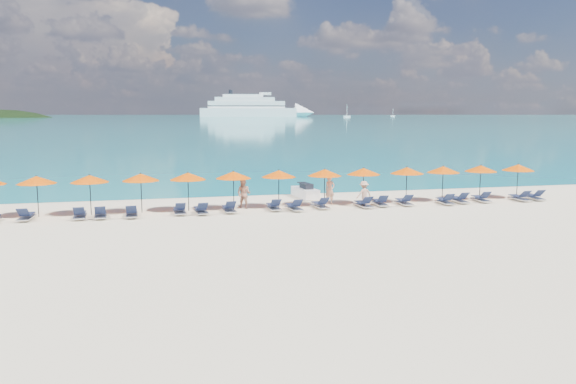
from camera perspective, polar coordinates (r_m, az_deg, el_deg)
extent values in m
plane|color=beige|center=(28.84, 1.37, -3.19)|extent=(1400.00, 1400.00, 0.00)
cube|color=#1FA9B2|center=(687.41, -12.78, 7.49)|extent=(1600.00, 1300.00, 0.01)
ellipsoid|color=black|center=(605.84, -26.92, 3.43)|extent=(162.00, 126.00, 85.50)
cube|color=white|center=(622.81, -4.07, 8.06)|extent=(106.02, 30.88, 9.50)
cone|color=white|center=(628.83, 1.71, 8.08)|extent=(23.17, 23.17, 20.91)
cube|color=white|center=(622.77, -4.25, 8.85)|extent=(84.92, 25.65, 7.60)
cube|color=white|center=(622.79, -4.44, 9.37)|extent=(66.01, 21.60, 4.75)
cube|color=white|center=(622.81, -4.62, 9.72)|extent=(44.92, 16.37, 3.33)
cube|color=black|center=(622.76, -4.25, 8.71)|extent=(85.98, 25.96, 0.86)
cube|color=black|center=(622.80, -4.25, 9.02)|extent=(83.86, 25.34, 0.86)
cylinder|color=black|center=(622.58, -5.85, 10.05)|extent=(4.18, 4.18, 5.23)
cube|color=white|center=(561.46, 6.00, 7.63)|extent=(6.76, 2.25, 1.80)
cylinder|color=white|center=(561.44, 6.01, 8.23)|extent=(0.41, 0.41, 11.27)
cube|color=white|center=(673.86, 10.60, 7.61)|extent=(5.29, 1.76, 1.41)
cylinder|color=white|center=(673.84, 10.61, 8.00)|extent=(0.32, 0.32, 8.82)
cube|color=white|center=(37.32, 1.75, -0.06)|extent=(1.34, 2.80, 0.62)
cube|color=black|center=(37.05, 1.88, 0.58)|extent=(0.70, 1.18, 0.39)
cylinder|color=black|center=(37.85, 1.37, 1.00)|extent=(0.62, 0.14, 0.07)
imported|color=tan|center=(34.59, 4.28, 0.20)|extent=(0.73, 0.55, 1.79)
imported|color=tan|center=(32.99, -4.51, -0.19)|extent=(1.00, 0.91, 1.79)
imported|color=tan|center=(34.07, 7.73, -0.18)|extent=(1.07, 0.65, 1.54)
cylinder|color=black|center=(33.33, -24.09, -0.44)|extent=(0.05, 0.05, 2.20)
cone|color=#E64F01|center=(33.21, -24.19, 1.13)|extent=(2.10, 2.10, 0.42)
sphere|color=black|center=(33.19, -24.21, 1.51)|extent=(0.08, 0.08, 0.08)
cylinder|color=black|center=(32.83, -19.44, -0.31)|extent=(0.05, 0.05, 2.20)
cone|color=#E64F01|center=(32.72, -19.51, 1.28)|extent=(2.10, 2.10, 0.42)
sphere|color=black|center=(32.70, -19.53, 1.66)|extent=(0.08, 0.08, 0.08)
cylinder|color=black|center=(32.75, -14.68, -0.13)|extent=(0.05, 0.05, 2.20)
cone|color=#E64F01|center=(32.64, -14.73, 1.47)|extent=(2.10, 2.10, 0.42)
sphere|color=black|center=(32.61, -14.75, 1.85)|extent=(0.08, 0.08, 0.08)
cylinder|color=black|center=(32.68, -10.09, -0.01)|extent=(0.05, 0.05, 2.20)
cone|color=#E64F01|center=(32.57, -10.13, 1.59)|extent=(2.10, 2.10, 0.42)
sphere|color=black|center=(32.54, -10.14, 1.98)|extent=(0.08, 0.08, 0.08)
cylinder|color=black|center=(32.98, -5.54, 0.15)|extent=(0.05, 0.05, 2.20)
cone|color=#E64F01|center=(32.87, -5.57, 1.74)|extent=(2.10, 2.10, 0.42)
sphere|color=black|center=(32.84, -5.57, 2.12)|extent=(0.08, 0.08, 0.08)
cylinder|color=black|center=(33.47, -0.94, 0.31)|extent=(0.05, 0.05, 2.20)
cone|color=#E64F01|center=(33.36, -0.95, 1.88)|extent=(2.10, 2.10, 0.42)
sphere|color=black|center=(33.34, -0.95, 2.25)|extent=(0.08, 0.08, 0.08)
cylinder|color=black|center=(34.18, 3.73, 0.46)|extent=(0.05, 0.05, 2.20)
cone|color=#E64F01|center=(34.07, 3.75, 1.99)|extent=(2.10, 2.10, 0.42)
sphere|color=black|center=(34.05, 3.75, 2.36)|extent=(0.08, 0.08, 0.08)
cylinder|color=black|center=(35.12, 7.66, 0.61)|extent=(0.05, 0.05, 2.20)
cone|color=#E64F01|center=(35.01, 7.69, 2.10)|extent=(2.10, 2.10, 0.42)
sphere|color=black|center=(34.99, 7.69, 2.46)|extent=(0.08, 0.08, 0.08)
cylinder|color=black|center=(36.08, 11.94, 0.70)|extent=(0.05, 0.05, 2.20)
cone|color=#E64F01|center=(35.97, 11.98, 2.16)|extent=(2.10, 2.10, 0.42)
sphere|color=black|center=(35.95, 11.99, 2.51)|extent=(0.08, 0.08, 0.08)
cylinder|color=black|center=(37.27, 15.44, 0.82)|extent=(0.05, 0.05, 2.20)
cone|color=#E64F01|center=(37.17, 15.50, 2.23)|extent=(2.10, 2.10, 0.42)
sphere|color=black|center=(37.15, 15.51, 2.56)|extent=(0.08, 0.08, 0.08)
cylinder|color=black|center=(38.65, 18.94, 0.92)|extent=(0.05, 0.05, 2.20)
cone|color=#E64F01|center=(38.55, 19.00, 2.28)|extent=(2.10, 2.10, 0.42)
sphere|color=black|center=(38.53, 19.01, 2.61)|extent=(0.08, 0.08, 0.08)
cylinder|color=black|center=(40.17, 22.27, 1.02)|extent=(0.05, 0.05, 2.20)
cone|color=#E64F01|center=(40.08, 22.34, 2.32)|extent=(2.10, 2.10, 0.42)
sphere|color=black|center=(40.06, 22.36, 2.63)|extent=(0.08, 0.08, 0.08)
cube|color=silver|center=(32.61, -25.04, -2.38)|extent=(0.70, 1.73, 0.06)
cube|color=#182241|center=(32.82, -24.95, -2.03)|extent=(0.60, 1.13, 0.04)
cube|color=#182241|center=(32.02, -25.33, -1.84)|extent=(0.58, 0.56, 0.43)
cube|color=silver|center=(31.95, -20.37, -2.33)|extent=(0.71, 1.73, 0.06)
cube|color=#182241|center=(32.17, -20.36, -1.97)|extent=(0.61, 1.13, 0.04)
cube|color=#182241|center=(31.34, -20.48, -1.77)|extent=(0.58, 0.56, 0.43)
cube|color=silver|center=(31.78, -18.51, -2.29)|extent=(0.75, 1.74, 0.06)
cube|color=#182241|center=(31.99, -18.52, -1.93)|extent=(0.63, 1.14, 0.04)
cube|color=#182241|center=(31.16, -18.56, -1.73)|extent=(0.59, 0.58, 0.43)
cube|color=silver|center=(31.57, -15.59, -2.24)|extent=(0.65, 1.71, 0.06)
cube|color=#182241|center=(31.79, -15.60, -1.87)|extent=(0.57, 1.11, 0.04)
cube|color=#182241|center=(30.96, -15.64, -1.67)|extent=(0.56, 0.55, 0.43)
cube|color=silver|center=(31.88, -10.95, -1.98)|extent=(0.70, 1.73, 0.06)
cube|color=#182241|center=(32.10, -11.00, -1.63)|extent=(0.60, 1.13, 0.04)
cube|color=#182241|center=(31.27, -10.88, -1.42)|extent=(0.58, 0.56, 0.43)
cube|color=silver|center=(31.73, -8.83, -1.98)|extent=(0.77, 1.75, 0.06)
cube|color=#182241|center=(31.94, -8.91, -1.62)|extent=(0.65, 1.15, 0.04)
cube|color=#182241|center=(31.12, -8.67, -1.41)|extent=(0.60, 0.59, 0.43)
cube|color=silver|center=(32.03, -6.01, -1.83)|extent=(0.70, 1.73, 0.06)
cube|color=#182241|center=(32.24, -6.10, -1.48)|extent=(0.60, 1.13, 0.04)
cube|color=#182241|center=(31.43, -5.85, -1.26)|extent=(0.58, 0.56, 0.43)
cube|color=silver|center=(32.58, -1.47, -1.62)|extent=(0.66, 1.72, 0.06)
cube|color=#182241|center=(32.79, -1.57, -1.27)|extent=(0.58, 1.11, 0.04)
cube|color=#182241|center=(31.98, -1.24, -1.06)|extent=(0.56, 0.55, 0.43)
cube|color=silver|center=(32.45, 0.62, -1.65)|extent=(0.76, 1.75, 0.06)
cube|color=#182241|center=(32.66, 0.48, -1.31)|extent=(0.64, 1.14, 0.04)
cube|color=#182241|center=(31.87, 0.94, -1.09)|extent=(0.59, 0.58, 0.43)
cube|color=silver|center=(33.20, 3.28, -1.44)|extent=(0.78, 1.75, 0.06)
cube|color=#182241|center=(33.40, 3.13, -1.11)|extent=(0.65, 1.15, 0.04)
cube|color=#182241|center=(32.63, 3.65, -0.89)|extent=(0.60, 0.59, 0.43)
cube|color=silver|center=(33.78, 7.65, -1.34)|extent=(0.74, 1.74, 0.06)
cube|color=#182241|center=(33.98, 7.48, -1.01)|extent=(0.62, 1.14, 0.04)
cube|color=#182241|center=(33.22, 8.06, -0.79)|extent=(0.59, 0.57, 0.43)
cube|color=silver|center=(34.48, 9.33, -1.18)|extent=(0.77, 1.75, 0.06)
cube|color=#182241|center=(34.69, 9.21, -0.85)|extent=(0.65, 1.14, 0.04)
cube|color=#182241|center=(33.90, 9.62, -0.65)|extent=(0.60, 0.58, 0.43)
cube|color=silver|center=(35.02, 11.70, -1.10)|extent=(0.67, 1.72, 0.06)
cube|color=#182241|center=(35.22, 11.54, -0.78)|extent=(0.58, 1.12, 0.04)
cube|color=#182241|center=(34.46, 12.07, -0.57)|extent=(0.57, 0.55, 0.43)
cube|color=silver|center=(35.95, 15.63, -0.99)|extent=(0.74, 1.74, 0.06)
cube|color=#182241|center=(36.15, 15.47, -0.68)|extent=(0.62, 1.14, 0.04)
cube|color=#182241|center=(35.40, 16.03, -0.48)|extent=(0.59, 0.57, 0.43)
cube|color=silver|center=(36.76, 16.97, -0.85)|extent=(0.68, 1.72, 0.06)
cube|color=#182241|center=(36.95, 16.80, -0.55)|extent=(0.59, 1.12, 0.04)
cube|color=#182241|center=(36.22, 17.41, -0.35)|extent=(0.57, 0.55, 0.43)
cube|color=silver|center=(37.60, 18.99, -0.75)|extent=(0.72, 1.73, 0.06)
cube|color=#182241|center=(37.80, 18.82, -0.45)|extent=(0.62, 1.13, 0.04)
cube|color=#182241|center=(37.07, 19.43, -0.25)|extent=(0.58, 0.57, 0.43)
cube|color=silver|center=(38.90, 22.45, -0.64)|extent=(0.63, 1.70, 0.06)
cube|color=#182241|center=(39.08, 22.25, -0.35)|extent=(0.56, 1.10, 0.04)
cube|color=#182241|center=(38.41, 22.97, -0.15)|extent=(0.55, 0.54, 0.43)
cube|color=silver|center=(39.67, 23.72, -0.55)|extent=(0.75, 1.74, 0.06)
cube|color=#182241|center=(39.85, 23.54, -0.27)|extent=(0.63, 1.14, 0.04)
cube|color=#182241|center=(39.16, 24.18, -0.08)|extent=(0.59, 0.58, 0.43)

